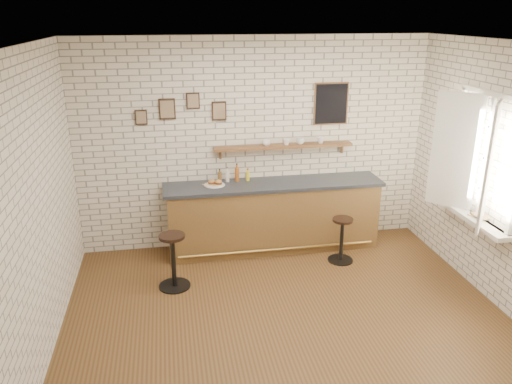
% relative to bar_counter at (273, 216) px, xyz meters
% --- Properties ---
extents(ground, '(5.00, 5.00, 0.00)m').
position_rel_bar_counter_xyz_m(ground, '(-0.22, -1.70, -0.51)').
color(ground, brown).
rests_on(ground, ground).
extents(bar_counter, '(3.10, 0.65, 1.01)m').
position_rel_bar_counter_xyz_m(bar_counter, '(0.00, 0.00, 0.00)').
color(bar_counter, brown).
rests_on(bar_counter, ground).
extents(sandwich_plate, '(0.28, 0.28, 0.01)m').
position_rel_bar_counter_xyz_m(sandwich_plate, '(-0.83, 0.04, 0.51)').
color(sandwich_plate, white).
rests_on(sandwich_plate, bar_counter).
extents(ciabatta_sandwich, '(0.22, 0.16, 0.07)m').
position_rel_bar_counter_xyz_m(ciabatta_sandwich, '(-0.82, 0.04, 0.55)').
color(ciabatta_sandwich, tan).
rests_on(ciabatta_sandwich, sandwich_plate).
extents(potato_chips, '(0.27, 0.17, 0.00)m').
position_rel_bar_counter_xyz_m(potato_chips, '(-0.86, 0.03, 0.52)').
color(potato_chips, '#F1B555').
rests_on(potato_chips, sandwich_plate).
extents(bitters_bottle_brown, '(0.06, 0.06, 0.19)m').
position_rel_bar_counter_xyz_m(bitters_bottle_brown, '(-0.75, 0.16, 0.58)').
color(bitters_bottle_brown, brown).
rests_on(bitters_bottle_brown, bar_counter).
extents(bitters_bottle_white, '(0.06, 0.06, 0.21)m').
position_rel_bar_counter_xyz_m(bitters_bottle_white, '(-0.64, 0.16, 0.59)').
color(bitters_bottle_white, silver).
rests_on(bitters_bottle_white, bar_counter).
extents(bitters_bottle_amber, '(0.06, 0.06, 0.26)m').
position_rel_bar_counter_xyz_m(bitters_bottle_amber, '(-0.50, 0.16, 0.61)').
color(bitters_bottle_amber, '#A7531A').
rests_on(bitters_bottle_amber, bar_counter).
extents(condiment_bottle_yellow, '(0.06, 0.06, 0.18)m').
position_rel_bar_counter_xyz_m(condiment_bottle_yellow, '(-0.34, 0.16, 0.58)').
color(condiment_bottle_yellow, yellow).
rests_on(condiment_bottle_yellow, bar_counter).
extents(bar_stool_left, '(0.42, 0.42, 0.72)m').
position_rel_bar_counter_xyz_m(bar_stool_left, '(-1.46, -0.87, -0.12)').
color(bar_stool_left, black).
rests_on(bar_stool_left, ground).
extents(bar_stool_right, '(0.37, 0.37, 0.63)m').
position_rel_bar_counter_xyz_m(bar_stool_right, '(0.84, -0.57, -0.17)').
color(bar_stool_right, black).
rests_on(bar_stool_right, ground).
extents(wall_shelf, '(2.00, 0.18, 0.18)m').
position_rel_bar_counter_xyz_m(wall_shelf, '(0.18, 0.20, 0.97)').
color(wall_shelf, brown).
rests_on(wall_shelf, ground).
extents(shelf_cup_a, '(0.13, 0.13, 0.09)m').
position_rel_bar_counter_xyz_m(shelf_cup_a, '(-0.07, 0.20, 1.04)').
color(shelf_cup_a, white).
rests_on(shelf_cup_a, wall_shelf).
extents(shelf_cup_b, '(0.13, 0.13, 0.09)m').
position_rel_bar_counter_xyz_m(shelf_cup_b, '(0.22, 0.20, 1.04)').
color(shelf_cup_b, white).
rests_on(shelf_cup_b, wall_shelf).
extents(shelf_cup_c, '(0.14, 0.14, 0.09)m').
position_rel_bar_counter_xyz_m(shelf_cup_c, '(0.43, 0.20, 1.04)').
color(shelf_cup_c, white).
rests_on(shelf_cup_c, wall_shelf).
extents(shelf_cup_d, '(0.10, 0.10, 0.09)m').
position_rel_bar_counter_xyz_m(shelf_cup_d, '(0.73, 0.20, 1.04)').
color(shelf_cup_d, white).
rests_on(shelf_cup_d, wall_shelf).
extents(back_wall_decor, '(2.96, 0.02, 0.56)m').
position_rel_bar_counter_xyz_m(back_wall_decor, '(0.01, 0.28, 1.54)').
color(back_wall_decor, black).
rests_on(back_wall_decor, ground).
extents(window_sill, '(0.20, 1.35, 0.06)m').
position_rel_bar_counter_xyz_m(window_sill, '(2.18, -1.40, 0.39)').
color(window_sill, white).
rests_on(window_sill, ground).
extents(casement_window, '(0.40, 1.30, 1.56)m').
position_rel_bar_counter_xyz_m(casement_window, '(2.14, -1.40, 1.14)').
color(casement_window, white).
rests_on(casement_window, ground).
extents(book_lower, '(0.21, 0.24, 0.02)m').
position_rel_bar_counter_xyz_m(book_lower, '(2.16, -1.49, 0.43)').
color(book_lower, tan).
rests_on(book_lower, window_sill).
extents(book_upper, '(0.19, 0.25, 0.02)m').
position_rel_bar_counter_xyz_m(book_upper, '(2.16, -1.51, 0.45)').
color(book_upper, tan).
rests_on(book_upper, book_lower).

